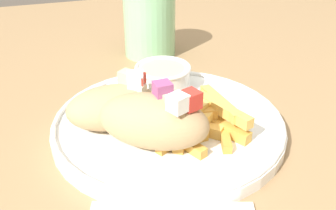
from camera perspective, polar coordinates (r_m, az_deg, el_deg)
The scene contains 7 objects.
table at distance 0.51m, azimuth 2.09°, elevation -10.55°, with size 1.24×1.24×0.75m.
plate at distance 0.46m, azimuth 0.00°, elevation -2.65°, with size 0.27×0.27×0.02m.
pita_sandwich_near at distance 0.40m, azimuth -2.02°, elevation -2.14°, with size 0.14×0.12×0.07m.
pita_sandwich_far at distance 0.44m, azimuth -7.82°, elevation -0.08°, with size 0.10×0.07×0.06m.
fries_pile at distance 0.43m, azimuth 4.19°, elevation -2.15°, with size 0.10×0.11×0.03m.
sauce_ramekin at distance 0.52m, azimuth -0.61°, elevation 4.28°, with size 0.07×0.07×0.03m.
water_glass at distance 0.66m, azimuth -2.67°, elevation 11.22°, with size 0.08×0.08×0.10m.
Camera 1 is at (-0.14, -0.37, 1.00)m, focal length 42.00 mm.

